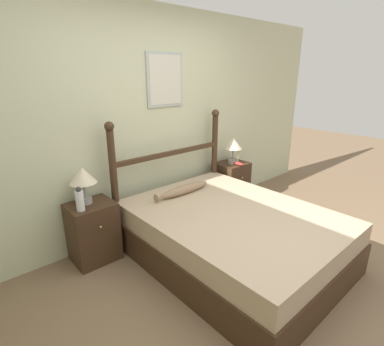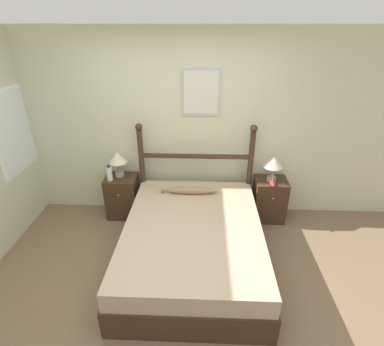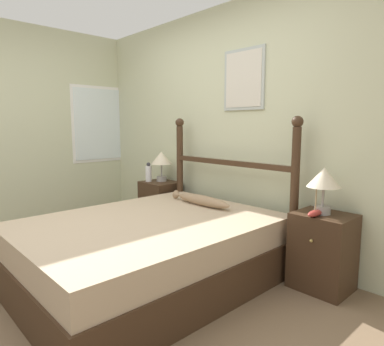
% 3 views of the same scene
% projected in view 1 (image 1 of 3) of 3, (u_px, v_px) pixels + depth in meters
% --- Properties ---
extents(ground_plane, '(16.00, 16.00, 0.00)m').
position_uv_depth(ground_plane, '(261.00, 296.00, 2.60)').
color(ground_plane, '#7A6047').
extents(wall_back, '(6.40, 0.08, 2.55)m').
position_uv_depth(wall_back, '(144.00, 124.00, 3.42)').
color(wall_back, beige).
rests_on(wall_back, ground_plane).
extents(bed, '(1.57, 2.07, 0.54)m').
position_uv_depth(bed, '(232.00, 236.00, 3.05)').
color(bed, '#3D2819').
rests_on(bed, ground_plane).
extents(headboard, '(1.60, 0.10, 1.39)m').
position_uv_depth(headboard, '(171.00, 167.00, 3.59)').
color(headboard, '#3D2819').
rests_on(headboard, ground_plane).
extents(nightstand_left, '(0.44, 0.40, 0.62)m').
position_uv_depth(nightstand_left, '(93.00, 232.00, 3.03)').
color(nightstand_left, '#3D2819').
rests_on(nightstand_left, ground_plane).
extents(nightstand_right, '(0.44, 0.40, 0.62)m').
position_uv_depth(nightstand_right, '(231.00, 183.00, 4.36)').
color(nightstand_right, '#3D2819').
rests_on(nightstand_right, ground_plane).
extents(table_lamp_left, '(0.26, 0.26, 0.37)m').
position_uv_depth(table_lamp_left, '(83.00, 177.00, 2.86)').
color(table_lamp_left, gray).
rests_on(table_lamp_left, nightstand_left).
extents(table_lamp_right, '(0.26, 0.26, 0.37)m').
position_uv_depth(table_lamp_right, '(233.00, 145.00, 4.15)').
color(table_lamp_right, gray).
rests_on(table_lamp_right, nightstand_right).
extents(bottle, '(0.08, 0.08, 0.24)m').
position_uv_depth(bottle, '(80.00, 200.00, 2.76)').
color(bottle, white).
rests_on(bottle, nightstand_left).
extents(model_boat, '(0.07, 0.19, 0.23)m').
position_uv_depth(model_boat, '(238.00, 163.00, 4.15)').
color(model_boat, maroon).
rests_on(model_boat, nightstand_right).
extents(fish_pillow, '(0.74, 0.12, 0.10)m').
position_uv_depth(fish_pillow, '(183.00, 190.00, 3.38)').
color(fish_pillow, '#997A5B').
rests_on(fish_pillow, bed).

